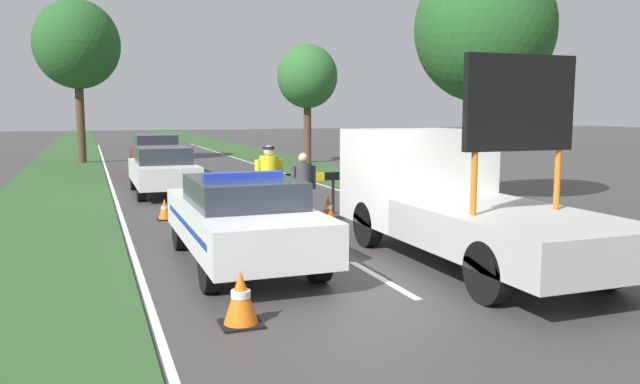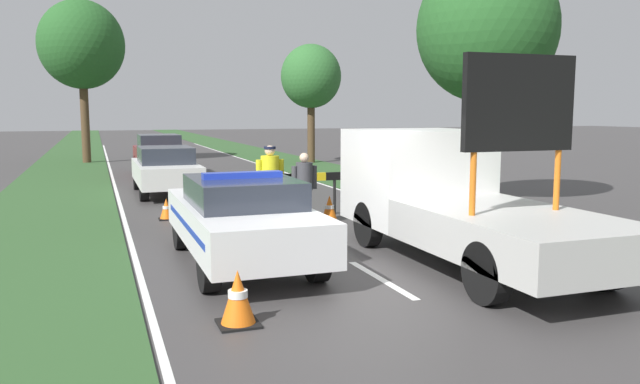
% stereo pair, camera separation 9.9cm
% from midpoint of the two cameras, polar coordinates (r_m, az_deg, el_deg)
% --- Properties ---
extents(ground_plane, '(160.00, 160.00, 0.00)m').
position_cam_midpoint_polar(ground_plane, '(10.07, 3.92, -7.12)').
color(ground_plane, '#3D3A3A').
extents(lane_markings, '(6.93, 54.88, 0.01)m').
position_cam_midpoint_polar(lane_markings, '(22.58, -9.95, 0.87)').
color(lane_markings, silver).
rests_on(lane_markings, ground).
extents(grass_verge_left, '(3.30, 120.00, 0.03)m').
position_cam_midpoint_polar(grass_verge_left, '(29.01, -22.53, 1.85)').
color(grass_verge_left, '#2D5128').
rests_on(grass_verge_left, ground).
extents(grass_verge_right, '(3.30, 120.00, 0.03)m').
position_cam_midpoint_polar(grass_verge_right, '(30.41, -2.68, 2.63)').
color(grass_verge_right, '#2D5128').
rests_on(grass_verge_right, ground).
extents(police_car, '(1.85, 4.83, 1.55)m').
position_cam_midpoint_polar(police_car, '(10.36, -7.44, -2.36)').
color(police_car, white).
rests_on(police_car, ground).
extents(work_truck, '(2.22, 6.02, 3.32)m').
position_cam_midpoint_polar(work_truck, '(11.02, 11.50, -0.23)').
color(work_truck, white).
rests_on(work_truck, ground).
extents(road_barrier, '(3.47, 0.08, 1.09)m').
position_cam_midpoint_polar(road_barrier, '(14.38, -4.15, 0.95)').
color(road_barrier, black).
rests_on(road_barrier, ground).
extents(police_officer, '(0.64, 0.41, 1.77)m').
position_cam_midpoint_polar(police_officer, '(13.86, -4.90, 1.29)').
color(police_officer, '#191E38').
rests_on(police_officer, ground).
extents(pedestrian_civilian, '(0.58, 0.37, 1.62)m').
position_cam_midpoint_polar(pedestrian_civilian, '(13.67, -1.76, 0.79)').
color(pedestrian_civilian, '#191E38').
rests_on(pedestrian_civilian, ground).
extents(traffic_cone_near_police, '(0.36, 0.36, 0.50)m').
position_cam_midpoint_polar(traffic_cone_near_police, '(15.30, -4.46, -1.19)').
color(traffic_cone_near_police, black).
rests_on(traffic_cone_near_police, ground).
extents(traffic_cone_centre_front, '(0.44, 0.44, 0.61)m').
position_cam_midpoint_polar(traffic_cone_centre_front, '(14.27, 0.55, -1.55)').
color(traffic_cone_centre_front, black).
rests_on(traffic_cone_centre_front, ground).
extents(traffic_cone_near_truck, '(0.48, 0.48, 0.67)m').
position_cam_midpoint_polar(traffic_cone_near_truck, '(7.52, -7.64, -9.59)').
color(traffic_cone_near_truck, black).
rests_on(traffic_cone_near_truck, ground).
extents(traffic_cone_behind_barrier, '(0.36, 0.36, 0.50)m').
position_cam_midpoint_polar(traffic_cone_behind_barrier, '(15.02, -14.20, -1.55)').
color(traffic_cone_behind_barrier, black).
rests_on(traffic_cone_behind_barrier, ground).
extents(queued_car_van_white, '(1.74, 4.54, 1.45)m').
position_cam_midpoint_polar(queued_car_van_white, '(19.66, -14.32, 2.02)').
color(queued_car_van_white, silver).
rests_on(queued_car_van_white, ground).
extents(queued_car_wagon_maroon, '(1.74, 4.63, 1.61)m').
position_cam_midpoint_polar(queued_car_wagon_maroon, '(25.79, -14.92, 3.37)').
color(queued_car_wagon_maroon, maroon).
rests_on(queued_car_wagon_maroon, ground).
extents(roadside_tree_near_left, '(2.93, 2.93, 5.76)m').
position_cam_midpoint_polar(roadside_tree_near_left, '(30.72, -1.26, 10.46)').
color(roadside_tree_near_left, '#4C3823').
rests_on(roadside_tree_near_left, ground).
extents(roadside_tree_near_right, '(4.05, 4.05, 7.86)m').
position_cam_midpoint_polar(roadside_tree_near_right, '(32.92, -21.42, 12.41)').
color(roadside_tree_near_right, '#4C3823').
rests_on(roadside_tree_near_right, ground).
extents(roadside_tree_mid_left, '(3.68, 3.68, 6.61)m').
position_cam_midpoint_polar(roadside_tree_mid_left, '(17.48, 14.64, 14.14)').
color(roadside_tree_mid_left, '#4C3823').
rests_on(roadside_tree_mid_left, ground).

